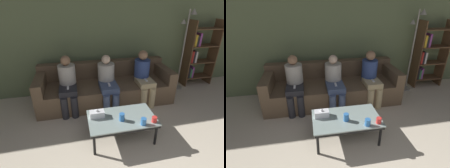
% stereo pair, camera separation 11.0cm
% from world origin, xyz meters
% --- Properties ---
extents(wall_back, '(12.00, 0.06, 2.60)m').
position_xyz_m(wall_back, '(0.00, 4.03, 1.30)').
color(wall_back, '#60704C').
rests_on(wall_back, ground_plane).
extents(couch, '(2.78, 0.94, 0.80)m').
position_xyz_m(couch, '(0.00, 3.49, 0.29)').
color(couch, brown).
rests_on(couch, ground_plane).
extents(coffee_table, '(1.03, 0.62, 0.39)m').
position_xyz_m(coffee_table, '(0.02, 2.24, 0.35)').
color(coffee_table, '#8C9E99').
rests_on(coffee_table, ground_plane).
extents(cup_near_left, '(0.08, 0.08, 0.09)m').
position_xyz_m(cup_near_left, '(0.46, 2.03, 0.44)').
color(cup_near_left, red).
rests_on(cup_near_left, coffee_table).
extents(cup_near_right, '(0.08, 0.08, 0.12)m').
position_xyz_m(cup_near_right, '(0.00, 2.17, 0.45)').
color(cup_near_right, '#3372BF').
rests_on(cup_near_right, coffee_table).
extents(cup_far_center, '(0.08, 0.08, 0.11)m').
position_xyz_m(cup_far_center, '(0.28, 2.01, 0.45)').
color(cup_far_center, '#3372BF').
rests_on(cup_far_center, coffee_table).
extents(tissue_box, '(0.22, 0.12, 0.13)m').
position_xyz_m(tissue_box, '(-0.35, 2.34, 0.45)').
color(tissue_box, white).
rests_on(tissue_box, coffee_table).
extents(game_remote, '(0.04, 0.15, 0.02)m').
position_xyz_m(game_remote, '(0.02, 2.24, 0.40)').
color(game_remote, white).
rests_on(game_remote, coffee_table).
extents(bookshelf, '(0.75, 0.32, 1.61)m').
position_xyz_m(bookshelf, '(2.39, 3.80, 0.79)').
color(bookshelf, brown).
rests_on(bookshelf, ground_plane).
extents(standing_lamp, '(0.31, 0.26, 1.86)m').
position_xyz_m(standing_lamp, '(1.89, 3.66, 1.14)').
color(standing_lamp, gray).
rests_on(standing_lamp, ground_plane).
extents(seated_person_left_end, '(0.33, 0.65, 1.09)m').
position_xyz_m(seated_person_left_end, '(-0.77, 3.27, 0.58)').
color(seated_person_left_end, '#28282D').
rests_on(seated_person_left_end, ground_plane).
extents(seated_person_mid_left, '(0.34, 0.72, 1.05)m').
position_xyz_m(seated_person_mid_left, '(0.00, 3.25, 0.57)').
color(seated_person_mid_left, '#47567A').
rests_on(seated_person_mid_left, ground_plane).
extents(seated_person_mid_right, '(0.32, 0.64, 1.10)m').
position_xyz_m(seated_person_mid_right, '(0.77, 3.28, 0.59)').
color(seated_person_mid_right, tan).
rests_on(seated_person_mid_right, ground_plane).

